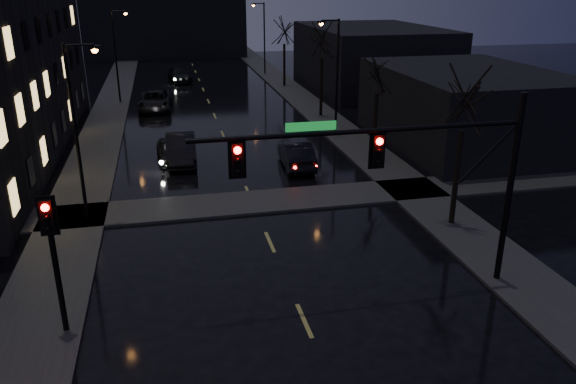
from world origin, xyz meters
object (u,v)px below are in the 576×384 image
oncoming_car_d (180,75)px  lead_car (296,155)px  oncoming_car_c (155,101)px  oncoming_car_b (181,149)px  oncoming_car_a (171,150)px

oncoming_car_d → lead_car: 32.02m
oncoming_car_c → oncoming_car_d: size_ratio=1.10×
lead_car → oncoming_car_b: bearing=-17.0°
oncoming_car_a → lead_car: bearing=-24.8°
lead_car → oncoming_car_c: bearing=-62.2°
oncoming_car_c → oncoming_car_d: oncoming_car_c is taller
oncoming_car_c → oncoming_car_d: (2.58, 13.80, -0.04)m
oncoming_car_c → lead_car: bearing=-61.3°
oncoming_car_b → oncoming_car_c: 15.37m
oncoming_car_b → lead_car: 7.06m
lead_car → oncoming_car_d: bearing=-76.9°
oncoming_car_d → lead_car: size_ratio=1.12×
oncoming_car_b → oncoming_car_d: oncoming_car_b is taller
oncoming_car_d → oncoming_car_a: bearing=-100.4°
oncoming_car_b → oncoming_car_a: bearing=155.4°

